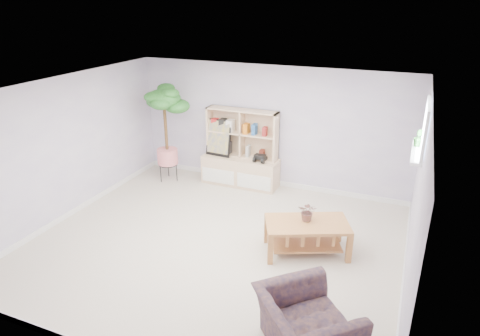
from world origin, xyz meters
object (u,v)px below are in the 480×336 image
at_px(storage_unit, 240,149).
at_px(coffee_table, 306,237).
at_px(floor_tree, 166,134).
at_px(armchair, 306,323).

xyz_separation_m(storage_unit, coffee_table, (1.87, -1.93, -0.52)).
xyz_separation_m(coffee_table, floor_tree, (-3.33, 1.56, 0.75)).
bearing_deg(storage_unit, coffee_table, -45.91).
bearing_deg(floor_tree, armchair, -42.20).
height_order(storage_unit, floor_tree, floor_tree).
relative_size(storage_unit, coffee_table, 1.28).
xyz_separation_m(floor_tree, armchair, (3.82, -3.46, -0.62)).
distance_m(coffee_table, armchair, 1.96).
bearing_deg(coffee_table, storage_unit, 109.77).
distance_m(floor_tree, armchair, 5.19).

